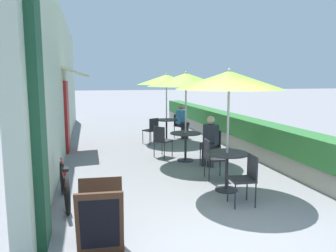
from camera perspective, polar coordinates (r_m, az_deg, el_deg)
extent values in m
plane|color=gray|center=(4.69, 10.45, -19.34)|extent=(120.00, 120.00, 0.00)
cube|color=#B2C1AD|center=(10.89, -18.06, 7.51)|extent=(0.24, 14.17, 4.20)
cube|color=#19472D|center=(4.42, -21.98, 6.89)|extent=(0.12, 0.56, 4.20)
cube|color=maroon|center=(10.23, -17.20, 1.63)|extent=(0.08, 0.96, 2.10)
cube|color=beige|center=(10.16, -15.75, 8.99)|extent=(0.78, 1.80, 0.30)
cube|color=gray|center=(11.82, 8.89, -1.30)|extent=(0.44, 13.17, 0.45)
cube|color=#2D6B33|center=(11.75, 8.95, 1.13)|extent=(0.60, 12.51, 0.56)
cylinder|color=#28282D|center=(6.61, 10.11, -10.86)|extent=(0.44, 0.44, 0.02)
cylinder|color=#28282D|center=(6.50, 10.19, -7.83)|extent=(0.06, 0.06, 0.73)
cylinder|color=#28282D|center=(6.41, 10.27, -4.70)|extent=(0.82, 0.82, 0.02)
cylinder|color=#B7B7BC|center=(6.34, 10.36, -1.28)|extent=(0.04, 0.04, 2.25)
cone|color=#8CD138|center=(6.25, 10.60, 7.86)|extent=(2.01, 2.01, 0.34)
sphere|color=#B7B7BC|center=(6.25, 10.65, 9.51)|extent=(0.07, 0.07, 0.07)
cube|color=#232328|center=(7.17, 8.19, -5.66)|extent=(0.43, 0.43, 0.04)
cube|color=#232328|center=(7.06, 6.79, -4.08)|extent=(0.06, 0.38, 0.42)
cylinder|color=#232328|center=(7.11, 9.99, -7.68)|extent=(0.02, 0.02, 0.45)
cylinder|color=#232328|center=(7.44, 9.07, -6.94)|extent=(0.02, 0.02, 0.45)
cylinder|color=#232328|center=(7.01, 7.19, -7.87)|extent=(0.02, 0.02, 0.45)
cylinder|color=#232328|center=(7.34, 6.38, -7.11)|extent=(0.02, 0.02, 0.45)
cube|color=#232328|center=(5.81, 12.71, -9.08)|extent=(0.43, 0.43, 0.04)
cube|color=#232328|center=(5.82, 14.48, -6.95)|extent=(0.06, 0.38, 0.42)
cylinder|color=#232328|center=(5.98, 10.36, -10.79)|extent=(0.02, 0.02, 0.45)
cylinder|color=#232328|center=(5.66, 11.62, -11.92)|extent=(0.02, 0.02, 0.45)
cylinder|color=#232328|center=(6.10, 13.59, -10.48)|extent=(0.02, 0.02, 0.45)
cylinder|color=#232328|center=(5.79, 15.01, -11.56)|extent=(0.02, 0.02, 0.45)
cylinder|color=#28282D|center=(8.77, 3.04, -5.96)|extent=(0.44, 0.44, 0.02)
cylinder|color=#28282D|center=(8.69, 3.06, -3.63)|extent=(0.06, 0.06, 0.73)
cylinder|color=#28282D|center=(8.62, 3.08, -1.27)|extent=(0.82, 0.82, 0.02)
cylinder|color=#B7B7BC|center=(8.57, 3.10, 1.29)|extent=(0.04, 0.04, 2.25)
cone|color=#8CD138|center=(8.51, 3.15, 8.04)|extent=(2.01, 2.01, 0.34)
sphere|color=#B7B7BC|center=(8.51, 3.16, 9.25)|extent=(0.07, 0.07, 0.07)
cube|color=#232328|center=(8.29, 7.37, -3.74)|extent=(0.56, 0.56, 0.04)
cube|color=#232328|center=(8.41, 8.02, -2.13)|extent=(0.26, 0.31, 0.42)
cylinder|color=#232328|center=(8.28, 5.64, -5.33)|extent=(0.02, 0.02, 0.45)
cylinder|color=#232328|center=(8.10, 7.83, -5.66)|extent=(0.02, 0.02, 0.45)
cylinder|color=#232328|center=(8.58, 6.89, -4.87)|extent=(0.02, 0.02, 0.45)
cylinder|color=#232328|center=(8.41, 9.02, -5.17)|extent=(0.02, 0.02, 0.45)
cylinder|color=#23232D|center=(8.23, 6.24, -5.35)|extent=(0.11, 0.11, 0.47)
cylinder|color=#23232D|center=(8.15, 7.21, -5.50)|extent=(0.11, 0.11, 0.47)
cube|color=#23232D|center=(8.20, 7.07, -3.30)|extent=(0.47, 0.46, 0.12)
cube|color=#282D38|center=(8.25, 7.48, -1.47)|extent=(0.39, 0.40, 0.50)
sphere|color=beige|center=(8.18, 7.46, 1.06)|extent=(0.20, 0.20, 0.20)
cube|color=#232328|center=(9.10, -0.85, -2.60)|extent=(0.56, 0.56, 0.04)
cube|color=#232328|center=(8.92, -1.58, -1.45)|extent=(0.26, 0.31, 0.42)
cylinder|color=#232328|center=(9.18, 0.73, -3.94)|extent=(0.02, 0.02, 0.45)
cylinder|color=#232328|center=(9.40, -1.05, -3.66)|extent=(0.02, 0.02, 0.45)
cylinder|color=#232328|center=(8.90, -0.64, -4.33)|extent=(0.02, 0.02, 0.45)
cylinder|color=#232328|center=(9.12, -2.44, -4.03)|extent=(0.02, 0.02, 0.45)
cylinder|color=#28282D|center=(11.53, -0.26, -2.51)|extent=(0.44, 0.44, 0.02)
cylinder|color=#28282D|center=(11.47, -0.26, -0.73)|extent=(0.06, 0.06, 0.73)
cylinder|color=#28282D|center=(11.42, -0.26, 1.07)|extent=(0.82, 0.82, 0.02)
cylinder|color=#B7B7BC|center=(11.38, -0.27, 3.01)|extent=(0.04, 0.04, 2.25)
cone|color=#8CD138|center=(11.33, -0.27, 8.09)|extent=(2.01, 2.01, 0.34)
sphere|color=#B7B7BC|center=(11.33, -0.27, 9.00)|extent=(0.07, 0.07, 0.07)
cube|color=#232328|center=(11.98, 2.33, 0.01)|extent=(0.55, 0.55, 0.04)
cube|color=#232328|center=(12.08, 1.70, 1.08)|extent=(0.34, 0.22, 0.42)
cylinder|color=#232328|center=(11.76, 2.35, -1.25)|extent=(0.02, 0.02, 0.45)
cylinder|color=#232328|center=(12.02, 3.54, -1.06)|extent=(0.02, 0.02, 0.45)
cylinder|color=#232328|center=(12.01, 1.11, -1.05)|extent=(0.02, 0.02, 0.45)
cylinder|color=#232328|center=(12.27, 2.30, -0.86)|extent=(0.02, 0.02, 0.45)
cylinder|color=#23232D|center=(11.83, 2.68, -1.15)|extent=(0.11, 0.11, 0.47)
cylinder|color=#23232D|center=(11.95, 3.21, -1.06)|extent=(0.11, 0.11, 0.47)
cube|color=#23232D|center=(11.91, 2.64, 0.34)|extent=(0.44, 0.46, 0.12)
cube|color=teal|center=(11.95, 2.27, 1.58)|extent=(0.40, 0.36, 0.50)
sphere|color=#A87556|center=(11.90, 2.35, 3.35)|extent=(0.20, 0.20, 0.20)
cube|color=#232328|center=(10.96, -3.10, -0.76)|extent=(0.55, 0.55, 0.04)
cube|color=#232328|center=(10.79, -2.46, 0.23)|extent=(0.34, 0.22, 0.42)
cylinder|color=#232328|center=(11.25, -2.99, -1.69)|extent=(0.02, 0.02, 0.45)
cylinder|color=#232328|center=(11.02, -4.41, -1.91)|extent=(0.02, 0.02, 0.45)
cylinder|color=#232328|center=(10.98, -1.76, -1.93)|extent=(0.02, 0.02, 0.45)
cylinder|color=#232328|center=(10.75, -3.19, -2.16)|extent=(0.02, 0.02, 0.45)
torus|color=black|center=(6.57, -17.91, -8.49)|extent=(0.15, 0.63, 0.63)
torus|color=black|center=(5.57, -17.16, -11.51)|extent=(0.15, 0.63, 0.63)
cylinder|color=#B21E1E|center=(6.02, -17.64, -8.32)|extent=(0.15, 0.82, 0.04)
cylinder|color=#B21E1E|center=(5.89, -17.44, -10.27)|extent=(0.12, 0.60, 0.40)
cylinder|color=#B21E1E|center=(5.71, -17.47, -8.21)|extent=(0.04, 0.04, 0.22)
cube|color=black|center=(5.68, -17.52, -7.15)|extent=(0.13, 0.23, 0.05)
cylinder|color=#B21E1E|center=(6.45, -18.02, -5.80)|extent=(0.09, 0.46, 0.03)
cube|color=#422819|center=(4.48, -11.61, -14.43)|extent=(0.58, 0.27, 0.87)
cube|color=black|center=(4.49, -11.61, -14.12)|extent=(0.47, 0.19, 0.66)
cube|color=#422819|center=(4.12, -11.78, -16.56)|extent=(0.58, 0.27, 0.87)
cube|color=black|center=(4.09, -11.79, -16.45)|extent=(0.47, 0.19, 0.66)
cube|color=#422819|center=(4.49, -7.97, -20.43)|extent=(0.09, 0.48, 0.02)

